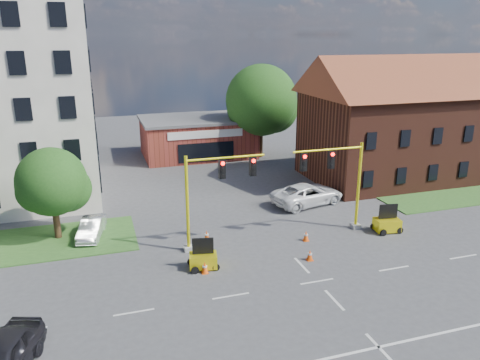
{
  "coord_description": "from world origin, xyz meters",
  "views": [
    {
      "loc": [
        -11.07,
        -20.75,
        13.12
      ],
      "look_at": [
        -1.32,
        10.0,
        3.07
      ],
      "focal_mm": 35.0,
      "sensor_mm": 36.0,
      "label": 1
    }
  ],
  "objects": [
    {
      "name": "trailer_east",
      "position": [
        7.74,
        4.81,
        0.6
      ],
      "size": [
        1.82,
        1.34,
        1.92
      ],
      "rotation": [
        0.0,
        0.0,
        -0.13
      ],
      "color": "yellow",
      "rests_on": "ground"
    },
    {
      "name": "signal_mast_west",
      "position": [
        -4.36,
        6.0,
        3.92
      ],
      "size": [
        5.3,
        0.6,
        6.2
      ],
      "color": "gray",
      "rests_on": "ground"
    },
    {
      "name": "pickup_white",
      "position": [
        4.9,
        11.53,
        0.84
      ],
      "size": [
        6.51,
        4.07,
        1.68
      ],
      "primitive_type": "imported",
      "rotation": [
        0.0,
        0.0,
        1.8
      ],
      "color": "white",
      "rests_on": "ground"
    },
    {
      "name": "cone_a",
      "position": [
        -5.72,
        2.83,
        0.34
      ],
      "size": [
        0.4,
        0.4,
        0.7
      ],
      "color": "#ED4E0C",
      "rests_on": "ground"
    },
    {
      "name": "cone_d",
      "position": [
        1.73,
        5.12,
        0.34
      ],
      "size": [
        0.4,
        0.4,
        0.7
      ],
      "color": "#ED4E0C",
      "rests_on": "ground"
    },
    {
      "name": "ground",
      "position": [
        0.0,
        0.0,
        0.0
      ],
      "size": [
        120.0,
        120.0,
        0.0
      ],
      "primitive_type": "plane",
      "color": "#404042",
      "rests_on": "ground"
    },
    {
      "name": "tree_large",
      "position": [
        6.89,
        27.08,
        6.07
      ],
      "size": [
        8.12,
        7.74,
        10.21
      ],
      "color": "#362613",
      "rests_on": "ground"
    },
    {
      "name": "townhouse_row",
      "position": [
        18.0,
        16.0,
        5.93
      ],
      "size": [
        21.0,
        11.0,
        11.5
      ],
      "color": "#4F2317",
      "rests_on": "ground"
    },
    {
      "name": "signal_mast_east",
      "position": [
        4.36,
        6.0,
        3.92
      ],
      "size": [
        5.3,
        0.6,
        6.2
      ],
      "color": "gray",
      "rests_on": "ground"
    },
    {
      "name": "cone_c",
      "position": [
        0.74,
        2.46,
        0.34
      ],
      "size": [
        0.4,
        0.4,
        0.7
      ],
      "color": "#ED4E0C",
      "rests_on": "ground"
    },
    {
      "name": "brick_shop",
      "position": [
        0.0,
        29.98,
        2.16
      ],
      "size": [
        12.4,
        8.4,
        4.3
      ],
      "color": "maroon",
      "rests_on": "ground"
    },
    {
      "name": "sedan_silver_front",
      "position": [
        -11.83,
        10.07,
        0.64
      ],
      "size": [
        2.13,
        4.05,
        1.27
      ],
      "primitive_type": "imported",
      "rotation": [
        0.0,
        0.0,
        -0.21
      ],
      "color": "#B8BAC0",
      "rests_on": "ground"
    },
    {
      "name": "trailer_west",
      "position": [
        -5.66,
        3.46,
        0.57
      ],
      "size": [
        1.77,
        1.35,
        1.82
      ],
      "rotation": [
        0.0,
        0.0,
        -0.19
      ],
      "color": "yellow",
      "rests_on": "ground"
    },
    {
      "name": "cone_b",
      "position": [
        -4.55,
        7.16,
        0.34
      ],
      "size": [
        0.4,
        0.4,
        0.7
      ],
      "color": "#ED4E0C",
      "rests_on": "ground"
    },
    {
      "name": "tree_nw_front",
      "position": [
        -13.77,
        10.58,
        3.82
      ],
      "size": [
        4.72,
        4.5,
        6.25
      ],
      "color": "#362613",
      "rests_on": "ground"
    },
    {
      "name": "sedan_dark",
      "position": [
        -15.43,
        -3.05,
        0.84
      ],
      "size": [
        3.45,
        5.29,
        1.67
      ],
      "primitive_type": "imported",
      "rotation": [
        0.0,
        0.0,
        -0.33
      ],
      "color": "black",
      "rests_on": "ground"
    },
    {
      "name": "grass_verge_ne",
      "position": [
        18.0,
        9.0,
        0.04
      ],
      "size": [
        14.0,
        4.0,
        0.08
      ],
      "primitive_type": "cube",
      "color": "#29521F",
      "rests_on": "ground"
    },
    {
      "name": "lane_markings",
      "position": [
        0.0,
        -3.0,
        0.01
      ],
      "size": [
        60.0,
        36.0,
        0.01
      ],
      "primitive_type": null,
      "color": "silver",
      "rests_on": "ground"
    }
  ]
}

